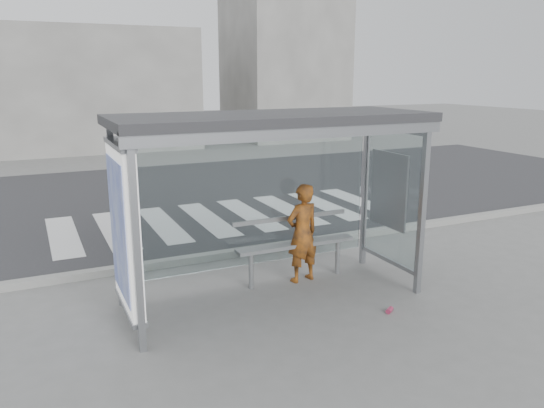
{
  "coord_description": "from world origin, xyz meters",
  "views": [
    {
      "loc": [
        -2.99,
        -6.37,
        3.11
      ],
      "look_at": [
        0.07,
        0.2,
        1.34
      ],
      "focal_mm": 35.0,
      "sensor_mm": 36.0,
      "label": 1
    }
  ],
  "objects_px": {
    "person": "(302,233)",
    "bus_shelter": "(246,163)",
    "soda_can": "(390,310)",
    "bench": "(295,244)"
  },
  "relations": [
    {
      "from": "person",
      "to": "bench",
      "type": "xyz_separation_m",
      "value": [
        -0.09,
        0.06,
        -0.18
      ]
    },
    {
      "from": "bench",
      "to": "soda_can",
      "type": "xyz_separation_m",
      "value": [
        0.62,
        -1.58,
        -0.55
      ]
    },
    {
      "from": "bus_shelter",
      "to": "soda_can",
      "type": "bearing_deg",
      "value": -35.67
    },
    {
      "from": "bus_shelter",
      "to": "soda_can",
      "type": "distance_m",
      "value": 2.76
    },
    {
      "from": "bench",
      "to": "soda_can",
      "type": "relative_size",
      "value": 15.25
    },
    {
      "from": "bench",
      "to": "soda_can",
      "type": "distance_m",
      "value": 1.78
    },
    {
      "from": "bus_shelter",
      "to": "person",
      "type": "height_order",
      "value": "bus_shelter"
    },
    {
      "from": "person",
      "to": "bus_shelter",
      "type": "bearing_deg",
      "value": 9.87
    },
    {
      "from": "bus_shelter",
      "to": "bench",
      "type": "height_order",
      "value": "bus_shelter"
    },
    {
      "from": "soda_can",
      "to": "person",
      "type": "bearing_deg",
      "value": 109.2
    }
  ]
}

